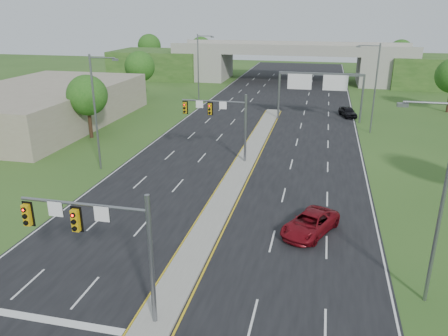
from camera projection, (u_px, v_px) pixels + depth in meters
The scene contains 20 objects.
ground at pixel (155, 323), 21.82m from camera, with size 240.00×240.00×0.00m, color #2A4E1C.
road at pixel (259, 136), 53.88m from camera, with size 24.00×160.00×0.02m, color black.
median at pixel (241, 168), 42.85m from camera, with size 2.00×54.00×0.16m, color gray.
lane_markings at pixel (246, 151), 48.42m from camera, with size 23.72×160.00×0.01m.
signal_mast_near at pixel (104, 235), 20.61m from camera, with size 6.62×0.60×7.00m.
signal_mast_far at pixel (223, 116), 43.51m from camera, with size 6.62×0.60×7.00m.
sign_gantry at pixel (319, 83), 59.77m from camera, with size 11.58×0.44×6.67m.
overpass at pixel (291, 65), 93.88m from camera, with size 80.00×14.00×8.10m.
lightpole_l_mid at pixel (97, 108), 40.84m from camera, with size 2.85×0.25×11.00m.
lightpole_l_far at pixel (199, 65), 72.90m from camera, with size 2.85×0.25×11.00m.
lightpole_r_near at pixel (439, 196), 21.52m from camera, with size 2.85×0.25×11.00m.
lightpole_r_far at pixel (374, 84), 53.58m from camera, with size 2.85×0.25×11.00m.
tree_l_near at pixel (87, 95), 51.72m from camera, with size 4.80×4.80×7.60m.
tree_l_mid at pixel (140, 66), 75.34m from camera, with size 5.20×5.20×8.12m.
tree_back_a at pixel (149, 46), 113.89m from camera, with size 6.00×6.00×8.85m.
tree_back_b at pixel (201, 48), 111.07m from camera, with size 5.60×5.60×8.32m.
tree_back_c at pixel (400, 52), 101.01m from camera, with size 5.60×5.60×8.32m.
commercial_building at pixel (41, 105), 59.31m from camera, with size 18.00×30.00×5.00m, color gray.
car_far_a at pixel (310, 224), 30.35m from camera, with size 2.43×5.28×1.47m, color maroon.
car_far_c at pixel (348, 112), 63.57m from camera, with size 1.71×4.26×1.45m, color black.
Camera 1 is at (7.33, -16.63, 14.77)m, focal length 35.00 mm.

